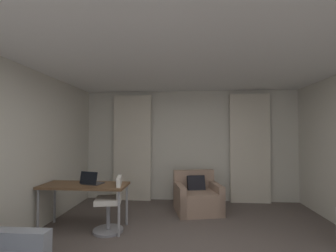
{
  "coord_description": "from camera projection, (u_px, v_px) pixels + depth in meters",
  "views": [
    {
      "loc": [
        -0.06,
        -2.67,
        1.58
      ],
      "look_at": [
        -0.39,
        1.31,
        1.71
      ],
      "focal_mm": 25.26,
      "sensor_mm": 36.0,
      "label": 1
    }
  ],
  "objects": [
    {
      "name": "curtain_right_panel",
      "position": [
        250.0,
        148.0,
        5.42
      ],
      "size": [
        0.9,
        0.06,
        2.5
      ],
      "color": "beige",
      "rests_on": "ground"
    },
    {
      "name": "desk_chair",
      "position": [
        111.0,
        207.0,
        3.82
      ],
      "size": [
        0.48,
        0.48,
        0.88
      ],
      "color": "gray",
      "rests_on": "ground"
    },
    {
      "name": "ceiling",
      "position": [
        192.0,
        42.0,
        2.69
      ],
      "size": [
        5.12,
        6.12,
        0.06
      ],
      "primitive_type": "cube",
      "color": "white",
      "rests_on": "wall_left"
    },
    {
      "name": "wall_window",
      "position": [
        190.0,
        145.0,
        5.67
      ],
      "size": [
        5.12,
        0.06,
        2.6
      ],
      "color": "beige",
      "rests_on": "ground"
    },
    {
      "name": "laptop",
      "position": [
        91.0,
        181.0,
        3.93
      ],
      "size": [
        0.37,
        0.32,
        0.22
      ],
      "color": "#2D2D33",
      "rests_on": "desk"
    },
    {
      "name": "armchair",
      "position": [
        197.0,
        198.0,
        4.77
      ],
      "size": [
        1.01,
        0.95,
        0.8
      ],
      "color": "#997A66",
      "rests_on": "ground"
    },
    {
      "name": "curtain_left_panel",
      "position": [
        132.0,
        147.0,
        5.65
      ],
      "size": [
        0.9,
        0.06,
        2.5
      ],
      "color": "beige",
      "rests_on": "ground"
    },
    {
      "name": "desk",
      "position": [
        85.0,
        188.0,
        3.93
      ],
      "size": [
        1.41,
        0.57,
        0.74
      ],
      "color": "brown",
      "rests_on": "ground"
    }
  ]
}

